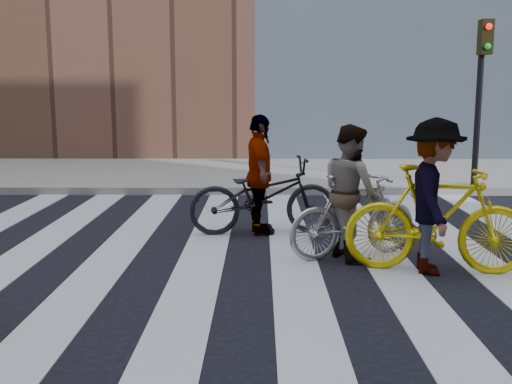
{
  "coord_description": "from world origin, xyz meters",
  "views": [
    {
      "loc": [
        0.15,
        -6.41,
        2.0
      ],
      "look_at": [
        0.1,
        0.3,
        0.86
      ],
      "focal_mm": 42.0,
      "sensor_mm": 36.0,
      "label": 1
    }
  ],
  "objects_px": {
    "bike_dark_rear": "(263,196)",
    "rider_mid": "(350,192)",
    "rider_rear": "(260,175)",
    "bike_yellow_right": "(437,219)",
    "traffic_signal": "(482,76)",
    "rider_right": "(434,196)",
    "bike_silver_mid": "(354,216)"
  },
  "relations": [
    {
      "from": "bike_dark_rear",
      "to": "rider_mid",
      "type": "xyz_separation_m",
      "value": [
        1.04,
        -1.2,
        0.26
      ]
    },
    {
      "from": "bike_dark_rear",
      "to": "rider_rear",
      "type": "relative_size",
      "value": 1.23
    },
    {
      "from": "bike_dark_rear",
      "to": "rider_rear",
      "type": "height_order",
      "value": "rider_rear"
    },
    {
      "from": "bike_yellow_right",
      "to": "rider_rear",
      "type": "bearing_deg",
      "value": 56.6
    },
    {
      "from": "traffic_signal",
      "to": "rider_right",
      "type": "relative_size",
      "value": 1.94
    },
    {
      "from": "bike_dark_rear",
      "to": "rider_mid",
      "type": "bearing_deg",
      "value": -146.56
    },
    {
      "from": "bike_dark_rear",
      "to": "traffic_signal",
      "type": "bearing_deg",
      "value": -58.11
    },
    {
      "from": "bike_dark_rear",
      "to": "rider_right",
      "type": "relative_size",
      "value": 1.21
    },
    {
      "from": "bike_silver_mid",
      "to": "bike_dark_rear",
      "type": "xyz_separation_m",
      "value": [
        -1.09,
        1.2,
        0.03
      ]
    },
    {
      "from": "bike_silver_mid",
      "to": "bike_yellow_right",
      "type": "xyz_separation_m",
      "value": [
        0.82,
        -0.61,
        0.09
      ]
    },
    {
      "from": "rider_rear",
      "to": "bike_silver_mid",
      "type": "bearing_deg",
      "value": -143.95
    },
    {
      "from": "traffic_signal",
      "to": "rider_mid",
      "type": "relative_size",
      "value": 2.06
    },
    {
      "from": "bike_silver_mid",
      "to": "bike_yellow_right",
      "type": "relative_size",
      "value": 0.85
    },
    {
      "from": "bike_silver_mid",
      "to": "rider_right",
      "type": "xyz_separation_m",
      "value": [
        0.77,
        -0.61,
        0.34
      ]
    },
    {
      "from": "bike_yellow_right",
      "to": "rider_rear",
      "type": "height_order",
      "value": "rider_rear"
    },
    {
      "from": "traffic_signal",
      "to": "bike_silver_mid",
      "type": "bearing_deg",
      "value": -123.77
    },
    {
      "from": "bike_yellow_right",
      "to": "bike_dark_rear",
      "type": "relative_size",
      "value": 0.97
    },
    {
      "from": "bike_yellow_right",
      "to": "rider_rear",
      "type": "xyz_separation_m",
      "value": [
        -1.96,
        1.81,
        0.24
      ]
    },
    {
      "from": "traffic_signal",
      "to": "rider_rear",
      "type": "distance_m",
      "value": 5.68
    },
    {
      "from": "rider_mid",
      "to": "rider_rear",
      "type": "xyz_separation_m",
      "value": [
        -1.09,
        1.2,
        0.03
      ]
    },
    {
      "from": "bike_yellow_right",
      "to": "rider_mid",
      "type": "relative_size",
      "value": 1.24
    },
    {
      "from": "bike_silver_mid",
      "to": "rider_right",
      "type": "height_order",
      "value": "rider_right"
    },
    {
      "from": "rider_mid",
      "to": "rider_rear",
      "type": "distance_m",
      "value": 1.62
    },
    {
      "from": "bike_dark_rear",
      "to": "rider_rear",
      "type": "xyz_separation_m",
      "value": [
        -0.05,
        0.0,
        0.3
      ]
    },
    {
      "from": "bike_yellow_right",
      "to": "rider_mid",
      "type": "bearing_deg",
      "value": 64.27
    },
    {
      "from": "bike_dark_rear",
      "to": "rider_rear",
      "type": "distance_m",
      "value": 0.3
    },
    {
      "from": "bike_silver_mid",
      "to": "rider_right",
      "type": "distance_m",
      "value": 1.04
    },
    {
      "from": "bike_dark_rear",
      "to": "rider_right",
      "type": "height_order",
      "value": "rider_right"
    },
    {
      "from": "traffic_signal",
      "to": "rider_rear",
      "type": "xyz_separation_m",
      "value": [
        -4.26,
        -3.47,
        -1.44
      ]
    },
    {
      "from": "bike_silver_mid",
      "to": "rider_rear",
      "type": "height_order",
      "value": "rider_rear"
    },
    {
      "from": "rider_right",
      "to": "rider_rear",
      "type": "relative_size",
      "value": 1.02
    },
    {
      "from": "bike_yellow_right",
      "to": "bike_dark_rear",
      "type": "bearing_deg",
      "value": 55.87
    }
  ]
}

